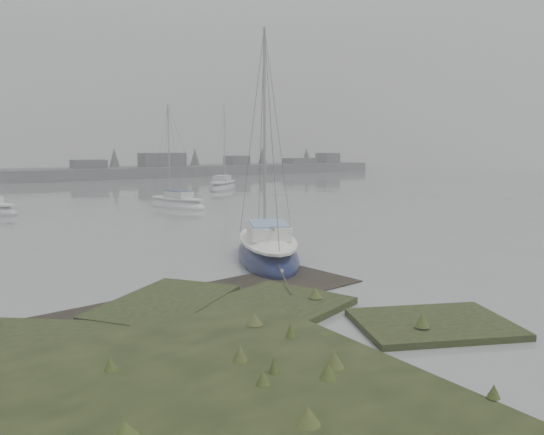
{
  "coord_description": "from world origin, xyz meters",
  "views": [
    {
      "loc": [
        -9.34,
        -8.12,
        4.17
      ],
      "look_at": [
        0.7,
        6.39,
        1.8
      ],
      "focal_mm": 35.0,
      "sensor_mm": 36.0,
      "label": 1
    }
  ],
  "objects": [
    {
      "name": "sailboat_far_b",
      "position": [
        16.21,
        37.3,
        0.28
      ],
      "size": [
        5.87,
        6.02,
        8.94
      ],
      "rotation": [
        0.0,
        0.0,
        -0.76
      ],
      "color": "#B0B3B9",
      "rests_on": "ground"
    },
    {
      "name": "sailboat_white",
      "position": [
        5.93,
        25.51,
        0.23
      ],
      "size": [
        3.15,
        5.65,
        7.58
      ],
      "rotation": [
        0.0,
        0.0,
        0.27
      ],
      "color": "white",
      "rests_on": "ground"
    },
    {
      "name": "ground",
      "position": [
        0.0,
        30.0,
        0.0
      ],
      "size": [
        160.0,
        160.0,
        0.0
      ],
      "primitive_type": "plane",
      "color": "slate",
      "rests_on": "ground"
    },
    {
      "name": "far_shoreline",
      "position": [
        26.84,
        61.9,
        0.85
      ],
      "size": [
        60.0,
        8.0,
        4.15
      ],
      "color": "#4C4F51",
      "rests_on": "ground"
    },
    {
      "name": "sailboat_main",
      "position": [
        1.49,
        7.84,
        0.28
      ],
      "size": [
        4.87,
        6.77,
        9.19
      ],
      "rotation": [
        0.0,
        0.0,
        -0.47
      ],
      "color": "#0F1639",
      "rests_on": "ground"
    }
  ]
}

